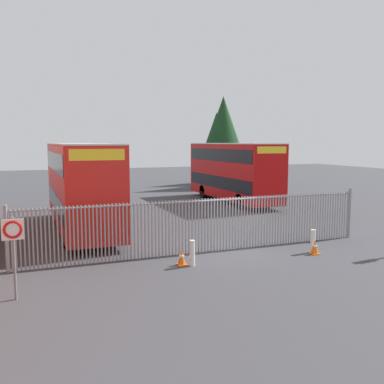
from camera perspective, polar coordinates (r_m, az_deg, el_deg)
ground_plane at (r=25.33m, az=-3.34°, el=-3.52°), size 100.00×100.00×0.00m
palisade_fence at (r=17.40m, az=1.74°, el=-4.25°), size 14.99×0.14×2.35m
double_decker_bus_near_gate at (r=22.20m, az=-14.68°, el=1.15°), size 2.54×10.81×4.42m
double_decker_bus_behind_fence_left at (r=32.14m, az=5.45°, el=2.97°), size 2.54×10.81×4.42m
bollard_near_left at (r=15.60m, az=0.03°, el=-8.18°), size 0.20×0.20×0.95m
bollard_center_front at (r=18.11m, az=15.88°, el=-6.34°), size 0.20×0.20×0.95m
traffic_cone_by_gate at (r=15.74m, az=-1.39°, el=-8.75°), size 0.34×0.34×0.59m
traffic_cone_mid_forecourt at (r=17.92m, az=16.11°, el=-7.10°), size 0.34×0.34×0.59m
speed_limit_sign_post at (r=13.01m, az=-22.82°, el=-5.82°), size 0.60×0.14×2.40m
tree_tall_back at (r=46.18m, az=3.30°, el=7.37°), size 3.66×3.66×7.69m
tree_short_side at (r=42.32m, az=4.20°, el=8.47°), size 4.35×4.35×8.95m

